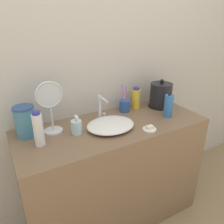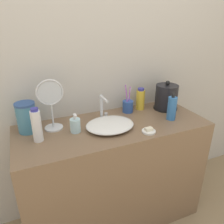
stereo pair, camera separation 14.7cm
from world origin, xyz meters
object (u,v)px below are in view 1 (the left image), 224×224
object	(u,v)px
faucet	(101,107)
mouthwash_bottle	(38,129)
vanity_mirror	(50,105)
electric_kettle	(161,96)
hand_cream_bottle	(168,106)
lotion_bottle	(76,127)
toothbrush_cup	(124,105)
shampoo_bottle	(136,98)
water_pitcher	(25,121)

from	to	relation	value
faucet	mouthwash_bottle	world-z (taller)	mouthwash_bottle
vanity_mirror	electric_kettle	bearing A→B (deg)	-0.65
faucet	electric_kettle	size ratio (longest dim) A/B	0.78
vanity_mirror	hand_cream_bottle	bearing A→B (deg)	-13.29
faucet	lotion_bottle	world-z (taller)	faucet
mouthwash_bottle	vanity_mirror	size ratio (longest dim) A/B	0.63
hand_cream_bottle	vanity_mirror	bearing A→B (deg)	166.71
hand_cream_bottle	toothbrush_cup	bearing A→B (deg)	133.16
toothbrush_cup	shampoo_bottle	xyz separation A→B (m)	(0.12, 0.01, 0.04)
faucet	hand_cream_bottle	bearing A→B (deg)	-22.79
electric_kettle	vanity_mirror	distance (m)	0.90
faucet	electric_kettle	world-z (taller)	electric_kettle
shampoo_bottle	mouthwash_bottle	size ratio (longest dim) A/B	0.82
lotion_bottle	shampoo_bottle	size ratio (longest dim) A/B	0.73
shampoo_bottle	vanity_mirror	bearing A→B (deg)	-174.60
water_pitcher	hand_cream_bottle	bearing A→B (deg)	-12.61
faucet	vanity_mirror	world-z (taller)	vanity_mirror
faucet	mouthwash_bottle	size ratio (longest dim) A/B	0.86
mouthwash_bottle	hand_cream_bottle	world-z (taller)	same
faucet	lotion_bottle	distance (m)	0.26
electric_kettle	toothbrush_cup	size ratio (longest dim) A/B	1.06
mouthwash_bottle	hand_cream_bottle	xyz separation A→B (m)	(0.92, -0.07, -0.01)
electric_kettle	shampoo_bottle	world-z (taller)	electric_kettle
electric_kettle	shampoo_bottle	bearing A→B (deg)	158.34
faucet	toothbrush_cup	distance (m)	0.24
lotion_bottle	hand_cream_bottle	world-z (taller)	hand_cream_bottle
electric_kettle	hand_cream_bottle	size ratio (longest dim) A/B	1.10
shampoo_bottle	toothbrush_cup	bearing A→B (deg)	-173.14
water_pitcher	vanity_mirror	bearing A→B (deg)	-9.04
electric_kettle	mouthwash_bottle	distance (m)	1.01
mouthwash_bottle	water_pitcher	size ratio (longest dim) A/B	1.08
hand_cream_bottle	shampoo_bottle	bearing A→B (deg)	113.10
electric_kettle	water_pitcher	world-z (taller)	electric_kettle
faucet	shampoo_bottle	distance (m)	0.35
lotion_bottle	hand_cream_bottle	size ratio (longest dim) A/B	0.60
electric_kettle	water_pitcher	distance (m)	1.05
faucet	mouthwash_bottle	distance (m)	0.48
vanity_mirror	toothbrush_cup	bearing A→B (deg)	5.11
shampoo_bottle	vanity_mirror	xyz separation A→B (m)	(-0.70, -0.07, 0.10)
electric_kettle	water_pitcher	xyz separation A→B (m)	(-1.05, 0.04, 0.01)
faucet	water_pitcher	bearing A→B (deg)	177.23
faucet	vanity_mirror	bearing A→B (deg)	-179.93
electric_kettle	faucet	bearing A→B (deg)	178.88
lotion_bottle	vanity_mirror	size ratio (longest dim) A/B	0.38
faucet	electric_kettle	distance (m)	0.54
faucet	water_pitcher	size ratio (longest dim) A/B	0.92
mouthwash_bottle	vanity_mirror	world-z (taller)	vanity_mirror
mouthwash_bottle	hand_cream_bottle	size ratio (longest dim) A/B	1.00
water_pitcher	lotion_bottle	bearing A→B (deg)	-24.82
lotion_bottle	toothbrush_cup	bearing A→B (deg)	18.83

